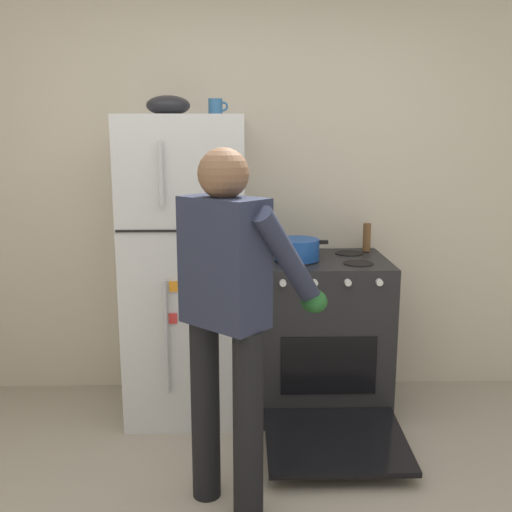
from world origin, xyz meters
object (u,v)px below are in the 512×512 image
Objects in this scene: coffee_mug at (216,107)px; person_cook at (230,302)px; pepper_mill at (367,237)px; refrigerator at (187,269)px; red_pot at (297,249)px; stove_range at (321,336)px; mixing_bowl at (168,105)px.

person_cook is at bearing -84.99° from coffee_mug.
refrigerator is at bearing -169.71° from pepper_mill.
refrigerator is at bearing 175.58° from red_pot.
refrigerator is 0.66m from red_pot.
coffee_mug is at bearing 173.74° from stove_range.
mixing_bowl is (-0.88, 0.02, 1.35)m from stove_range.
pepper_mill is at bearing 9.60° from mixing_bowl.
stove_range is 7.10× the size of pepper_mill.
stove_range is 1.61m from mixing_bowl.
stove_range is 0.68m from pepper_mill.
mixing_bowl is at bearing -169.22° from coffee_mug.
stove_range is at bearing 11.27° from red_pot.
red_pot is at bearing -3.96° from mixing_bowl.
pepper_mill is (1.10, 0.20, 0.15)m from refrigerator.
refrigerator is 15.63× the size of coffee_mug.
refrigerator is 1.02m from person_cook.
red_pot is 2.07× the size of pepper_mill.
red_pot is (0.37, 0.93, 0.04)m from person_cook.
pepper_mill is at bearing 9.26° from coffee_mug.
person_cook is 1.34m from mixing_bowl.
person_cook reaches higher than stove_range.
refrigerator is 1.13m from pepper_mill.
coffee_mug is at bearing 15.40° from refrigerator.
refrigerator is at bearing 178.73° from stove_range.
red_pot is 0.93m from coffee_mug.
person_cook reaches higher than pepper_mill.
refrigerator is 4.86× the size of red_pot.
pepper_mill is at bearing 54.75° from person_cook.
refrigerator is 7.15× the size of mixing_bowl.
pepper_mill reaches higher than stove_range.
red_pot reaches higher than stove_range.
coffee_mug is (-0.62, 0.07, 1.34)m from stove_range.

